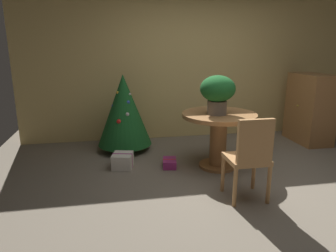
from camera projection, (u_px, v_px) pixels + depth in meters
ground_plane at (237, 186)px, 3.72m from camera, size 6.60×6.60×0.00m
back_wall_panel at (192, 65)px, 5.48m from camera, size 6.00×0.10×2.60m
round_dining_table at (219, 130)px, 4.16m from camera, size 1.00×1.00×0.76m
flower_vase at (218, 91)px, 3.97m from camera, size 0.46×0.46×0.51m
wooden_chair_near at (250, 155)px, 3.24m from camera, size 0.42×0.40×0.93m
holiday_tree at (124, 110)px, 4.82m from camera, size 0.85×0.85×1.21m
gift_box_cream at (123, 161)px, 4.24m from camera, size 0.32×0.34×0.20m
gift_box_purple at (170, 163)px, 4.28m from camera, size 0.23×0.30×0.11m
wooden_cabinet at (310, 109)px, 5.28m from camera, size 0.49×0.82×1.17m
potted_plant at (264, 138)px, 5.03m from camera, size 0.24×0.24×0.34m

